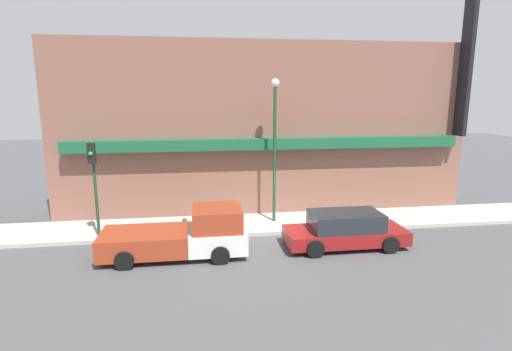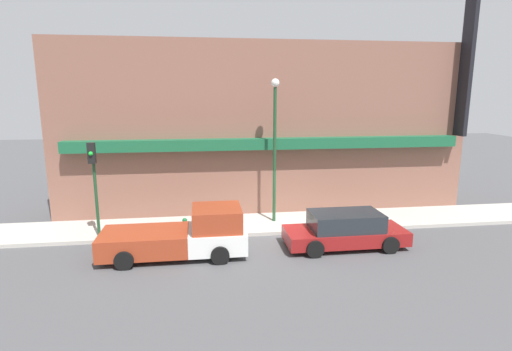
{
  "view_description": "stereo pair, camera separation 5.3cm",
  "coord_description": "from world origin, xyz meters",
  "views": [
    {
      "loc": [
        -3.16,
        -15.57,
        5.78
      ],
      "look_at": [
        -0.8,
        1.1,
        2.35
      ],
      "focal_mm": 28.0,
      "sensor_mm": 36.0,
      "label": 1
    },
    {
      "loc": [
        -3.11,
        -15.57,
        5.78
      ],
      "look_at": [
        -0.8,
        1.1,
        2.35
      ],
      "focal_mm": 28.0,
      "sensor_mm": 36.0,
      "label": 2
    }
  ],
  "objects": [
    {
      "name": "ground_plane",
      "position": [
        0.0,
        0.0,
        0.0
      ],
      "size": [
        80.0,
        80.0,
        0.0
      ],
      "primitive_type": "plane",
      "color": "#4C4C4F"
    },
    {
      "name": "sidewalk",
      "position": [
        0.0,
        1.37,
        0.08
      ],
      "size": [
        36.0,
        2.75,
        0.15
      ],
      "color": "#B7B2A8",
      "rests_on": "ground"
    },
    {
      "name": "building",
      "position": [
        0.02,
        4.22,
        4.11
      ],
      "size": [
        19.8,
        3.8,
        10.39
      ],
      "color": "brown",
      "rests_on": "ground"
    },
    {
      "name": "pickup_truck",
      "position": [
        -3.8,
        -1.58,
        0.77
      ],
      "size": [
        5.18,
        2.19,
        1.76
      ],
      "rotation": [
        0.0,
        0.0,
        -0.01
      ],
      "color": "white",
      "rests_on": "ground"
    },
    {
      "name": "parked_car",
      "position": [
        2.29,
        -1.58,
        0.67
      ],
      "size": [
        4.62,
        1.98,
        1.37
      ],
      "rotation": [
        0.0,
        0.0,
        0.01
      ],
      "color": "maroon",
      "rests_on": "ground"
    },
    {
      "name": "fire_hydrant",
      "position": [
        -3.87,
        0.52,
        0.46
      ],
      "size": [
        0.22,
        0.22,
        0.6
      ],
      "color": "#196633",
      "rests_on": "sidewalk"
    },
    {
      "name": "street_lamp",
      "position": [
        0.07,
        1.47,
        4.02
      ],
      "size": [
        0.36,
        0.36,
        6.29
      ],
      "color": "#1E4728",
      "rests_on": "sidewalk"
    },
    {
      "name": "traffic_light",
      "position": [
        -7.28,
        0.36,
        2.78
      ],
      "size": [
        0.28,
        0.42,
        3.82
      ],
      "color": "#1E4728",
      "rests_on": "sidewalk"
    }
  ]
}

